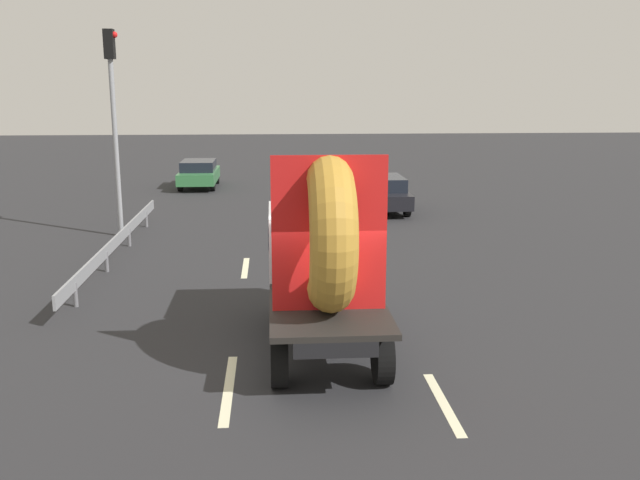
{
  "coord_description": "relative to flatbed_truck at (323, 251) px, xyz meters",
  "views": [
    {
      "loc": [
        -0.69,
        -11.7,
        4.82
      ],
      "look_at": [
        0.24,
        1.5,
        1.86
      ],
      "focal_mm": 38.71,
      "sensor_mm": 36.0,
      "label": 1
    }
  ],
  "objects": [
    {
      "name": "ground_plane",
      "position": [
        -0.24,
        -0.74,
        -1.81
      ],
      "size": [
        120.0,
        120.0,
        0.0
      ],
      "primitive_type": "plane",
      "color": "#28282B"
    },
    {
      "name": "flatbed_truck",
      "position": [
        0.0,
        0.0,
        0.0
      ],
      "size": [
        2.02,
        4.99,
        3.75
      ],
      "color": "black",
      "rests_on": "ground_plane"
    },
    {
      "name": "lane_dash_left_near",
      "position": [
        -1.68,
        -1.91,
        -1.81
      ],
      "size": [
        0.16,
        2.68,
        0.01
      ],
      "primitive_type": "cube",
      "rotation": [
        0.0,
        0.0,
        1.57
      ],
      "color": "beige",
      "rests_on": "ground_plane"
    },
    {
      "name": "lane_dash_left_far",
      "position": [
        -1.68,
        5.76,
        -1.81
      ],
      "size": [
        0.16,
        2.14,
        0.01
      ],
      "primitive_type": "cube",
      "rotation": [
        0.0,
        0.0,
        1.57
      ],
      "color": "beige",
      "rests_on": "ground_plane"
    },
    {
      "name": "lane_dash_right_far",
      "position": [
        1.68,
        5.48,
        -1.81
      ],
      "size": [
        0.16,
        2.07,
        0.01
      ],
      "primitive_type": "cube",
      "rotation": [
        0.0,
        0.0,
        1.57
      ],
      "color": "beige",
      "rests_on": "ground_plane"
    },
    {
      "name": "traffic_light",
      "position": [
        -5.9,
        10.14,
        2.4
      ],
      "size": [
        0.42,
        0.36,
        6.54
      ],
      "color": "gray",
      "rests_on": "ground_plane"
    },
    {
      "name": "guardrail",
      "position": [
        -5.34,
        7.11,
        -1.29
      ],
      "size": [
        0.1,
        11.97,
        0.71
      ],
      "color": "gray",
      "rests_on": "ground_plane"
    },
    {
      "name": "distant_sedan",
      "position": [
        3.37,
        14.24,
        -1.08
      ],
      "size": [
        1.81,
        4.21,
        1.37
      ],
      "color": "black",
      "rests_on": "ground_plane"
    },
    {
      "name": "oncoming_car",
      "position": [
        -4.47,
        21.23,
        -1.11
      ],
      "size": [
        1.73,
        4.04,
        1.32
      ],
      "color": "black",
      "rests_on": "ground_plane"
    },
    {
      "name": "lane_dash_right_near",
      "position": [
        1.68,
        -2.69,
        -1.81
      ],
      "size": [
        0.16,
        2.19,
        0.01
      ],
      "primitive_type": "cube",
      "rotation": [
        0.0,
        0.0,
        1.57
      ],
      "color": "beige",
      "rests_on": "ground_plane"
    }
  ]
}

